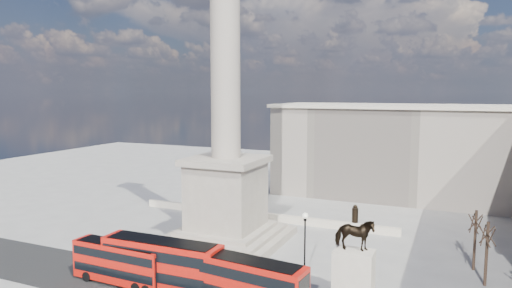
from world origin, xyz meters
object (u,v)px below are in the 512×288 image
object	(u,v)px
red_bus_c	(245,283)
equestrian_statue	(354,268)
red_bus_a	(120,263)
red_bus_b	(162,264)
victorian_lamp	(305,239)
nelsons_column	(226,140)

from	to	relation	value
red_bus_c	equestrian_statue	world-z (taller)	equestrian_statue
red_bus_a	red_bus_c	world-z (taller)	red_bus_c
red_bus_c	equestrian_statue	distance (m)	9.85
red_bus_c	equestrian_statue	xyz separation A→B (m)	(8.32, 5.22, 0.75)
red_bus_a	red_bus_c	bearing A→B (deg)	1.63
red_bus_b	victorian_lamp	world-z (taller)	victorian_lamp
red_bus_c	victorian_lamp	size ratio (longest dim) A/B	1.71
red_bus_a	victorian_lamp	size ratio (longest dim) A/B	1.51
red_bus_a	red_bus_c	distance (m)	13.54
red_bus_c	equestrian_statue	size ratio (longest dim) A/B	1.28
red_bus_c	equestrian_statue	bearing A→B (deg)	38.15
red_bus_a	nelsons_column	bearing A→B (deg)	77.64
red_bus_b	equestrian_statue	bearing A→B (deg)	14.63
red_bus_b	red_bus_c	world-z (taller)	red_bus_b
equestrian_statue	victorian_lamp	bearing A→B (deg)	148.03
red_bus_b	equestrian_statue	xyz separation A→B (m)	(17.20, 4.83, 0.59)
red_bus_b	red_bus_c	size ratio (longest dim) A/B	1.05
red_bus_b	equestrian_statue	distance (m)	17.87
red_bus_a	red_bus_b	world-z (taller)	red_bus_b
nelsons_column	red_bus_c	size ratio (longest dim) A/B	4.33
red_bus_a	red_bus_c	size ratio (longest dim) A/B	0.88
victorian_lamp	equestrian_statue	xyz separation A→B (m)	(5.72, -3.57, -0.80)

